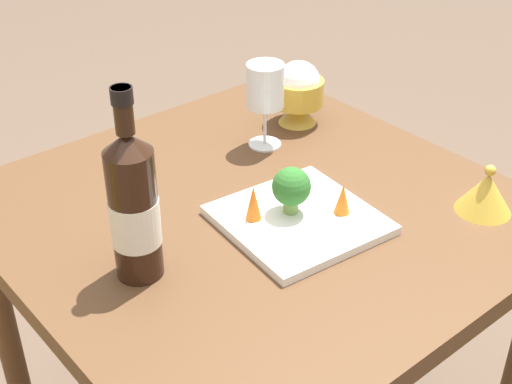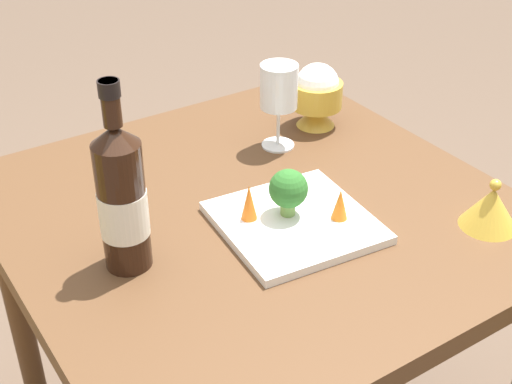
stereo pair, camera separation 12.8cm
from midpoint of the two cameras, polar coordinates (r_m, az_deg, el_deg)
The scene contains 9 objects.
dining_table at distance 1.35m, azimuth 2.73°, elevation -4.36°, with size 0.87×0.87×0.74m.
wine_bottle at distance 1.10m, azimuth -7.33°, elevation -0.59°, with size 0.08×0.08×0.32m.
wine_glass at distance 1.44m, azimuth 4.41°, elevation 8.11°, with size 0.08×0.08×0.18m.
rice_bowl at distance 1.56m, azimuth 7.23°, elevation 7.67°, with size 0.11×0.11×0.14m.
rice_bowl_lid at distance 1.31m, azimuth 20.83°, elevation -1.23°, with size 0.10×0.10×0.09m.
serving_plate at distance 1.25m, azimuth 6.04°, elevation -2.53°, with size 0.27×0.27×0.02m.
broccoli_floret at distance 1.23m, azimuth 5.58°, elevation 0.09°, with size 0.07×0.07×0.09m.
carrot_garnish_left at distance 1.24m, azimuth 9.64°, elevation -1.05°, with size 0.03×0.03×0.06m.
carrot_garnish_right at distance 1.22m, azimuth 2.45°, elevation -0.90°, with size 0.03×0.03×0.07m.
Camera 2 is at (0.60, 0.91, 1.46)m, focal length 50.44 mm.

